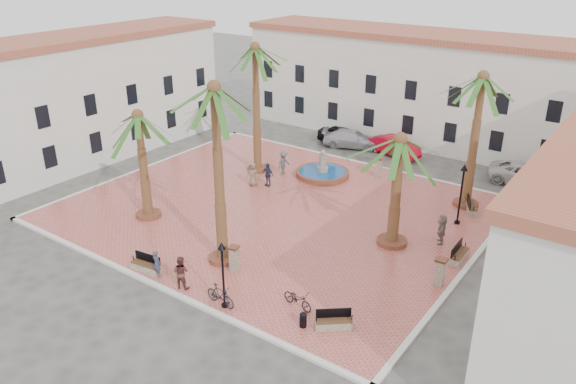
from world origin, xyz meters
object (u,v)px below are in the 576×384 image
object	(u,v)px
cyclist_b	(181,272)
car_black	(342,136)
bench_ne	(471,207)
bicycle_b	(220,295)
bench_se	(334,323)
pedestrian_fountain_a	(253,174)
palm_s	(215,106)
bench_s	(146,266)
litter_bin	(303,320)
car_white	(527,174)
lamppost_e	(462,184)
lamppost_s	(222,264)
palm_sw	(139,128)
palm_e	(399,155)
bench_e	(459,256)
palm_nw	(255,60)
pedestrian_north	(284,163)
car_red	(395,146)
pedestrian_east	(442,229)
bollard_n	(379,167)
cyclist_a	(157,264)
fountain	(323,172)
bollard_se	(234,258)
palm_ne	(481,91)
pedestrian_fountain_b	(268,174)
bollard_e	(440,272)

from	to	relation	value
cyclist_b	car_black	distance (m)	25.39
bench_ne	bicycle_b	size ratio (longest dim) A/B	1.09
bench_se	pedestrian_fountain_a	world-z (taller)	pedestrian_fountain_a
palm_s	cyclist_b	xyz separation A→B (m)	(0.10, -3.30, -7.92)
bench_s	bench_se	bearing A→B (deg)	1.20
litter_bin	car_white	bearing A→B (deg)	80.83
lamppost_e	lamppost_s	bearing A→B (deg)	-111.68
lamppost_s	palm_sw	bearing A→B (deg)	156.37
palm_e	litter_bin	size ratio (longest dim) A/B	10.27
bench_e	palm_nw	bearing A→B (deg)	75.28
bench_s	pedestrian_north	size ratio (longest dim) A/B	0.99
car_red	pedestrian_north	bearing A→B (deg)	167.21
litter_bin	car_white	xyz separation A→B (m)	(3.87, 24.01, 0.28)
palm_e	pedestrian_east	bearing A→B (deg)	37.10
palm_e	bollard_n	size ratio (longest dim) A/B	4.47
cyclist_a	pedestrian_fountain_a	world-z (taller)	pedestrian_fountain_a
fountain	bollard_se	xyz separation A→B (m)	(3.37, -14.28, 0.48)
bench_e	lamppost_e	distance (m)	5.28
palm_s	pedestrian_fountain_a	xyz separation A→B (m)	(-5.30, 9.27, -7.94)
palm_ne	bollard_n	world-z (taller)	palm_ne
palm_nw	car_red	bearing A→B (deg)	54.30
bench_ne	litter_bin	size ratio (longest dim) A/B	2.97
palm_e	pedestrian_east	size ratio (longest dim) A/B	3.76
palm_nw	bench_e	size ratio (longest dim) A/B	5.26
palm_s	fountain	bearing A→B (deg)	98.74
cyclist_a	cyclist_b	world-z (taller)	cyclist_b
palm_sw	pedestrian_fountain_b	distance (m)	10.45
palm_sw	lamppost_s	distance (m)	12.15
cyclist_a	car_white	size ratio (longest dim) A/B	0.28
pedestrian_fountain_a	car_red	world-z (taller)	pedestrian_fountain_a
cyclist_a	car_black	distance (m)	25.10
palm_e	pedestrian_fountain_b	xyz separation A→B (m)	(-11.26, 2.68, -4.71)
lamppost_s	bollard_e	world-z (taller)	lamppost_s
pedestrian_north	palm_s	bearing A→B (deg)	-155.30
pedestrian_fountain_a	cyclist_b	bearing A→B (deg)	-76.50
palm_e	pedestrian_fountain_b	bearing A→B (deg)	166.60
bollard_se	car_white	bearing A→B (deg)	66.45
palm_e	pedestrian_north	bearing A→B (deg)	156.04
bench_e	car_red	world-z (taller)	car_red
car_red	bench_se	bearing A→B (deg)	-145.83
palm_e	litter_bin	world-z (taller)	palm_e
palm_ne	bench_se	xyz separation A→B (m)	(-0.37, -16.61, -7.57)
bench_ne	cyclist_b	world-z (taller)	cyclist_b
bench_ne	pedestrian_north	bearing A→B (deg)	71.77
lamppost_e	cyclist_a	xyz separation A→B (m)	(-10.79, -15.29, -1.94)
palm_ne	car_black	size ratio (longest dim) A/B	2.03
car_black	fountain	bearing A→B (deg)	-163.91
bench_ne	pedestrian_fountain_a	world-z (taller)	pedestrian_fountain_a
pedestrian_east	bench_e	bearing A→B (deg)	31.54
pedestrian_fountain_a	pedestrian_fountain_b	bearing A→B (deg)	24.36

